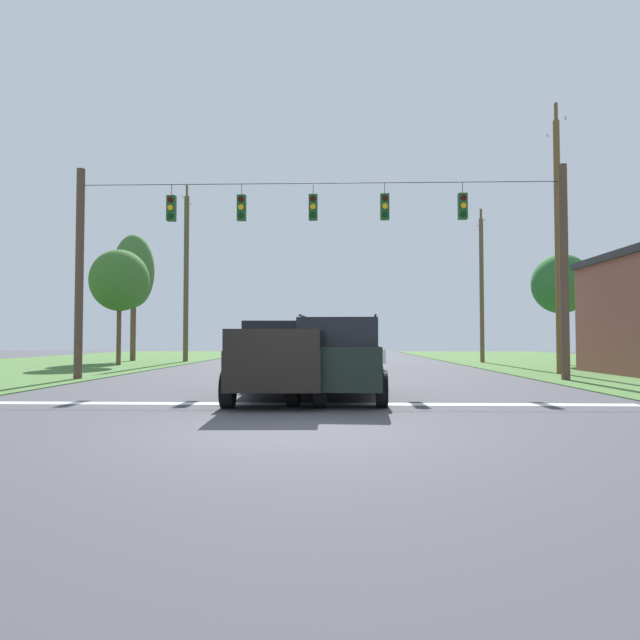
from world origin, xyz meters
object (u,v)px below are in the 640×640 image
tree_roadside_far_right (134,272)px  tree_roadside_left (561,284)px  suv_black (341,356)px  utility_pole_mid_right (558,241)px  utility_pole_far_right (482,287)px  tree_roadside_right (120,281)px  distant_car_crossing_white (339,353)px  utility_pole_mid_left (186,277)px  overhead_signal_span (318,258)px  pickup_truck (280,360)px

tree_roadside_far_right → tree_roadside_left: bearing=-10.0°
suv_black → utility_pole_mid_right: utility_pole_mid_right is taller
utility_pole_far_right → tree_roadside_left: utility_pole_far_right is taller
tree_roadside_right → distant_car_crossing_white: bearing=-15.8°
utility_pole_far_right → tree_roadside_left: 4.77m
suv_black → utility_pole_far_right: bearing=66.1°
utility_pole_far_right → utility_pole_mid_left: (-19.13, 0.84, 0.85)m
tree_roadside_left → distant_car_crossing_white: bearing=-159.7°
overhead_signal_span → utility_pole_mid_right: 10.75m
overhead_signal_span → distant_car_crossing_white: overhead_signal_span is taller
utility_pole_mid_left → suv_black: bearing=-65.0°
tree_roadside_left → overhead_signal_span: bearing=-139.9°
overhead_signal_span → pickup_truck: size_ratio=3.31×
suv_black → utility_pole_mid_right: size_ratio=0.42×
distant_car_crossing_white → utility_pole_far_right: utility_pole_far_right is taller
utility_pole_mid_left → tree_roadside_right: size_ratio=1.79×
distant_car_crossing_white → pickup_truck: bearing=-97.1°
utility_pole_far_right → tree_roadside_far_right: utility_pole_far_right is taller
overhead_signal_span → suv_black: 7.06m
utility_pole_mid_left → tree_roadside_left: (22.87, -3.78, -0.96)m
utility_pole_mid_right → utility_pole_mid_left: bearing=148.3°
tree_roadside_left → tree_roadside_far_right: bearing=170.0°
utility_pole_mid_right → utility_pole_far_right: (-0.22, 11.10, -0.89)m
overhead_signal_span → utility_pole_mid_right: (10.14, 3.36, 1.19)m
distant_car_crossing_white → tree_roadside_far_right: size_ratio=0.51×
pickup_truck → distant_car_crossing_white: 12.88m
pickup_truck → utility_pole_far_right: size_ratio=0.56×
distant_car_crossing_white → utility_pole_far_right: bearing=40.3°
overhead_signal_span → tree_roadside_far_right: (-13.05, 16.22, 1.59)m
pickup_truck → tree_roadside_far_right: size_ratio=0.64×
pickup_truck → suv_black: bearing=-4.3°
tree_roadside_far_right → utility_pole_mid_right: bearing=-29.0°
tree_roadside_left → pickup_truck: bearing=-129.5°
suv_black → utility_pole_mid_right: (9.36, 9.49, 4.60)m
utility_pole_mid_right → overhead_signal_span: bearing=-161.7°
distant_car_crossing_white → tree_roadside_left: tree_roadside_left is taller
overhead_signal_span → tree_roadside_right: size_ratio=2.76×
overhead_signal_span → tree_roadside_left: overhead_signal_span is taller
utility_pole_mid_right → utility_pole_far_right: utility_pole_mid_right is taller
pickup_truck → tree_roadside_far_right: tree_roadside_far_right is taller
suv_black → tree_roadside_right: tree_roadside_right is taller
suv_black → tree_roadside_right: 20.90m
tree_roadside_left → utility_pole_mid_right: bearing=-113.4°
tree_roadside_right → tree_roadside_left: tree_roadside_right is taller
tree_roadside_right → tree_roadside_far_right: bearing=103.9°
overhead_signal_span → utility_pole_far_right: bearing=55.5°
utility_pole_mid_right → tree_roadside_far_right: bearing=151.0°
tree_roadside_right → tree_roadside_far_right: (-1.46, 5.93, 1.26)m
pickup_truck → suv_black: 1.55m
utility_pole_mid_right → tree_roadside_far_right: (-23.20, 12.86, 0.40)m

